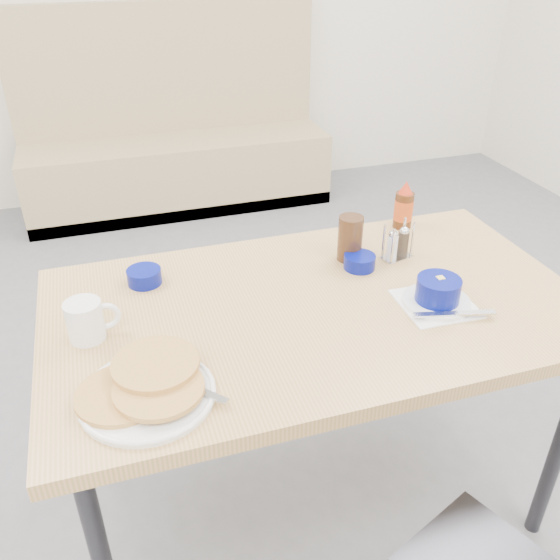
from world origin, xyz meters
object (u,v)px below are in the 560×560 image
object	(u,v)px
dining_table	(316,322)
pancake_plate	(146,388)
syrup_bottle	(404,208)
condiment_caddy	(398,246)
butter_bowl	(360,262)
grits_setting	(438,294)
creamer_bowl	(144,276)
amber_tumbler	(350,238)
booth_bench	(176,151)
coffee_mug	(87,320)

from	to	relation	value
dining_table	pancake_plate	world-z (taller)	pancake_plate
syrup_bottle	condiment_caddy	bearing A→B (deg)	-121.83
butter_bowl	grits_setting	bearing A→B (deg)	-64.78
butter_bowl	creamer_bowl	bearing A→B (deg)	170.20
pancake_plate	butter_bowl	world-z (taller)	pancake_plate
butter_bowl	amber_tumbler	distance (m)	0.08
condiment_caddy	syrup_bottle	bearing A→B (deg)	43.22
booth_bench	creamer_bowl	bearing A→B (deg)	-100.31
booth_bench	butter_bowl	size ratio (longest dim) A/B	20.99
dining_table	coffee_mug	world-z (taller)	coffee_mug
butter_bowl	syrup_bottle	size ratio (longest dim) A/B	0.57
coffee_mug	condiment_caddy	world-z (taller)	condiment_caddy
syrup_bottle	creamer_bowl	bearing A→B (deg)	-173.09
grits_setting	syrup_bottle	size ratio (longest dim) A/B	1.31
booth_bench	butter_bowl	distance (m)	2.44
coffee_mug	amber_tumbler	xyz separation A→B (m)	(0.75, 0.17, 0.02)
coffee_mug	booth_bench	bearing A→B (deg)	77.13
booth_bench	amber_tumbler	bearing A→B (deg)	-85.76
booth_bench	grits_setting	size ratio (longest dim) A/B	9.18
creamer_bowl	condiment_caddy	bearing A→B (deg)	-6.24
syrup_bottle	dining_table	bearing A→B (deg)	-141.32
condiment_caddy	amber_tumbler	bearing A→B (deg)	150.82
dining_table	butter_bowl	bearing A→B (deg)	36.70
booth_bench	dining_table	bearing A→B (deg)	-90.00
booth_bench	grits_setting	xyz separation A→B (m)	(0.29, -2.64, 0.44)
coffee_mug	condiment_caddy	xyz separation A→B (m)	(0.88, 0.13, -0.01)
butter_bowl	amber_tumbler	size ratio (longest dim) A/B	0.67
dining_table	coffee_mug	xyz separation A→B (m)	(-0.57, 0.03, 0.11)
pancake_plate	grits_setting	world-z (taller)	grits_setting
grits_setting	amber_tumbler	xyz separation A→B (m)	(-0.12, 0.30, 0.03)
creamer_bowl	condiment_caddy	xyz separation A→B (m)	(0.73, -0.08, 0.02)
dining_table	amber_tumbler	world-z (taller)	amber_tumbler
booth_bench	coffee_mug	distance (m)	2.61
condiment_caddy	syrup_bottle	xyz separation A→B (m)	(0.11, 0.18, 0.03)
dining_table	creamer_bowl	distance (m)	0.49
coffee_mug	grits_setting	xyz separation A→B (m)	(0.87, -0.13, -0.02)
pancake_plate	condiment_caddy	distance (m)	0.87
creamer_bowl	syrup_bottle	world-z (taller)	syrup_bottle
butter_bowl	dining_table	bearing A→B (deg)	-143.30
dining_table	condiment_caddy	world-z (taller)	condiment_caddy
creamer_bowl	syrup_bottle	bearing A→B (deg)	6.91
pancake_plate	creamer_bowl	xyz separation A→B (m)	(0.05, 0.46, 0.00)
dining_table	creamer_bowl	xyz separation A→B (m)	(-0.42, 0.24, 0.08)
dining_table	amber_tumbler	size ratio (longest dim) A/B	10.35
coffee_mug	condiment_caddy	bearing A→B (deg)	8.55
creamer_bowl	amber_tumbler	bearing A→B (deg)	-4.32
pancake_plate	syrup_bottle	xyz separation A→B (m)	(0.89, 0.56, 0.05)
butter_bowl	amber_tumbler	world-z (taller)	amber_tumbler
grits_setting	creamer_bowl	xyz separation A→B (m)	(-0.71, 0.34, -0.01)
booth_bench	syrup_bottle	size ratio (longest dim) A/B	12.00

